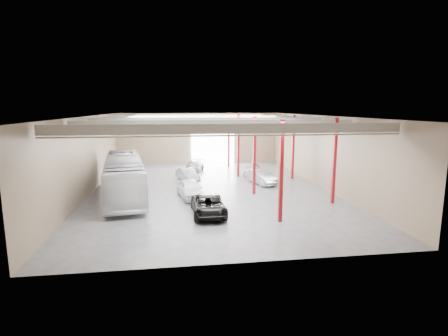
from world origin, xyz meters
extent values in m
cube|color=#4B4B50|center=(0.00, 0.00, 0.00)|extent=(22.00, 32.00, 0.01)
cube|color=#A5A5A1|center=(0.00, 0.00, 7.00)|extent=(22.00, 32.00, 0.12)
cube|color=#79604B|center=(0.00, 16.00, 3.50)|extent=(22.00, 0.12, 7.00)
cube|color=#79604B|center=(0.00, -16.00, 3.50)|extent=(22.00, 0.12, 7.00)
cube|color=#79604B|center=(-11.00, 0.00, 3.50)|extent=(0.12, 32.00, 7.00)
cube|color=#79604B|center=(11.00, 0.00, 3.50)|extent=(0.12, 32.00, 7.00)
cube|color=white|center=(2.00, 15.85, 2.50)|extent=(6.00, 0.20, 5.00)
cube|color=maroon|center=(3.80, -10.00, 3.50)|extent=(0.25, 0.25, 7.00)
cube|color=maroon|center=(3.80, -2.00, 3.50)|extent=(0.25, 0.25, 7.00)
cube|color=maroon|center=(3.80, 6.00, 3.50)|extent=(0.25, 0.25, 7.00)
cube|color=maroon|center=(3.80, 13.00, 3.50)|extent=(0.25, 0.25, 7.00)
cube|color=maroon|center=(9.50, -6.00, 3.50)|extent=(0.25, 0.25, 7.00)
cube|color=maroon|center=(9.50, 4.00, 3.50)|extent=(0.25, 0.25, 7.00)
cube|color=#ADADA8|center=(0.00, -12.00, 6.55)|extent=(21.60, 0.15, 0.60)
cube|color=#ADADA8|center=(0.00, -12.00, 6.15)|extent=(21.60, 0.10, 0.10)
cube|color=#ADADA8|center=(0.00, -6.00, 6.55)|extent=(21.60, 0.15, 0.60)
cube|color=#ADADA8|center=(0.00, -6.00, 6.15)|extent=(21.60, 0.10, 0.10)
cube|color=#ADADA8|center=(0.00, 0.00, 6.55)|extent=(21.60, 0.15, 0.60)
cube|color=#ADADA8|center=(0.00, 0.00, 6.15)|extent=(21.60, 0.10, 0.10)
cube|color=#ADADA8|center=(0.00, 6.00, 6.55)|extent=(21.60, 0.15, 0.60)
cube|color=#ADADA8|center=(0.00, 6.00, 6.15)|extent=(21.60, 0.10, 0.10)
cube|color=#ADADA8|center=(0.00, 12.00, 6.55)|extent=(21.60, 0.15, 0.60)
cube|color=#ADADA8|center=(0.00, 12.00, 6.15)|extent=(21.60, 0.10, 0.10)
imported|color=silver|center=(-7.67, -1.80, 1.83)|extent=(4.96, 13.47, 3.67)
imported|color=black|center=(-0.93, -7.83, 0.71)|extent=(2.40, 5.10, 1.41)
imported|color=white|center=(-2.00, -2.63, 0.78)|extent=(2.59, 4.83, 1.56)
imported|color=#A3A3A7|center=(-1.97, 4.50, 0.66)|extent=(2.62, 4.25, 1.32)
imported|color=slate|center=(-1.00, 9.70, 0.66)|extent=(3.08, 4.90, 1.32)
imported|color=#A5A5A9|center=(5.50, 2.00, 0.73)|extent=(2.58, 4.66, 1.46)
imported|color=silver|center=(5.68, 7.20, 0.71)|extent=(2.99, 4.49, 1.42)
camera|label=1|loc=(-3.29, -32.34, 7.81)|focal=28.00mm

